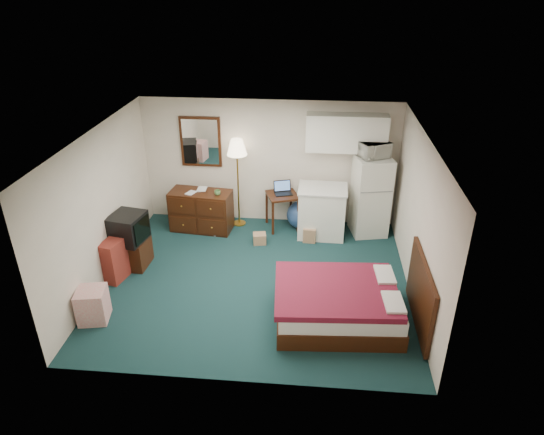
# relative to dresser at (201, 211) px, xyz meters

# --- Properties ---
(floor) EXTENTS (5.00, 4.50, 0.01)m
(floor) POSITION_rel_dresser_xyz_m (1.30, -1.70, -0.40)
(floor) COLOR black
(floor) RESTS_ON ground
(ceiling) EXTENTS (5.00, 4.50, 0.01)m
(ceiling) POSITION_rel_dresser_xyz_m (1.30, -1.70, 2.10)
(ceiling) COLOR silver
(ceiling) RESTS_ON walls
(walls) EXTENTS (5.01, 4.51, 2.50)m
(walls) POSITION_rel_dresser_xyz_m (1.30, -1.70, 0.85)
(walls) COLOR silver
(walls) RESTS_ON floor
(mirror) EXTENTS (0.80, 0.06, 1.00)m
(mirror) POSITION_rel_dresser_xyz_m (-0.05, 0.52, 1.25)
(mirror) COLOR white
(mirror) RESTS_ON walls
(upper_cabinets) EXTENTS (1.50, 0.35, 0.70)m
(upper_cabinets) POSITION_rel_dresser_xyz_m (2.75, 0.38, 1.55)
(upper_cabinets) COLOR white
(upper_cabinets) RESTS_ON walls
(headboard) EXTENTS (0.06, 1.56, 1.00)m
(headboard) POSITION_rel_dresser_xyz_m (3.76, -2.62, 0.15)
(headboard) COLOR black
(headboard) RESTS_ON walls
(dresser) EXTENTS (1.24, 0.66, 0.81)m
(dresser) POSITION_rel_dresser_xyz_m (0.00, 0.00, 0.00)
(dresser) COLOR black
(dresser) RESTS_ON floor
(floor_lamp) EXTENTS (0.46, 0.46, 1.80)m
(floor_lamp) POSITION_rel_dresser_xyz_m (0.70, 0.28, 0.49)
(floor_lamp) COLOR gold
(floor_lamp) RESTS_ON floor
(desk) EXTENTS (0.73, 0.73, 0.72)m
(desk) POSITION_rel_dresser_xyz_m (1.58, 0.23, -0.04)
(desk) COLOR black
(desk) RESTS_ON floor
(exercise_ball) EXTENTS (0.61, 0.61, 0.55)m
(exercise_ball) POSITION_rel_dresser_xyz_m (1.95, 0.26, -0.13)
(exercise_ball) COLOR navy
(exercise_ball) RESTS_ON floor
(kitchen_counter) EXTENTS (0.90, 0.69, 0.96)m
(kitchen_counter) POSITION_rel_dresser_xyz_m (2.37, -0.00, 0.08)
(kitchen_counter) COLOR white
(kitchen_counter) RESTS_ON floor
(fridge) EXTENTS (0.76, 0.76, 1.56)m
(fridge) POSITION_rel_dresser_xyz_m (3.29, 0.18, 0.37)
(fridge) COLOR silver
(fridge) RESTS_ON floor
(bed) EXTENTS (1.86, 1.49, 0.57)m
(bed) POSITION_rel_dresser_xyz_m (2.62, -2.62, -0.12)
(bed) COLOR #430E16
(bed) RESTS_ON floor
(tv_stand) EXTENTS (0.54, 0.58, 0.50)m
(tv_stand) POSITION_rel_dresser_xyz_m (-0.90, -1.42, -0.15)
(tv_stand) COLOR black
(tv_stand) RESTS_ON floor
(suitcase) EXTENTS (0.37, 0.49, 0.72)m
(suitcase) POSITION_rel_dresser_xyz_m (-1.05, -1.87, -0.04)
(suitcase) COLOR maroon
(suitcase) RESTS_ON floor
(retail_box) EXTENTS (0.48, 0.48, 0.52)m
(retail_box) POSITION_rel_dresser_xyz_m (-0.98, -2.93, -0.15)
(retail_box) COLOR beige
(retail_box) RESTS_ON floor
(file_bin) EXTENTS (0.49, 0.41, 0.30)m
(file_bin) POSITION_rel_dresser_xyz_m (0.15, -0.10, -0.25)
(file_bin) COLOR slate
(file_bin) RESTS_ON floor
(cardboard_box_a) EXTENTS (0.27, 0.24, 0.20)m
(cardboard_box_a) POSITION_rel_dresser_xyz_m (1.21, -0.47, -0.30)
(cardboard_box_a) COLOR #9F6B4A
(cardboard_box_a) RESTS_ON floor
(cardboard_box_b) EXTENTS (0.26, 0.30, 0.28)m
(cardboard_box_b) POSITION_rel_dresser_xyz_m (2.16, -0.26, -0.26)
(cardboard_box_b) COLOR #9F6B4A
(cardboard_box_b) RESTS_ON floor
(laptop) EXTENTS (0.40, 0.36, 0.23)m
(laptop) POSITION_rel_dresser_xyz_m (1.61, 0.24, 0.43)
(laptop) COLOR black
(laptop) RESTS_ON desk
(crt_tv) EXTENTS (0.64, 0.67, 0.50)m
(crt_tv) POSITION_rel_dresser_xyz_m (-0.92, -1.45, 0.35)
(crt_tv) COLOR black
(crt_tv) RESTS_ON tv_stand
(microwave) EXTENTS (0.61, 0.52, 0.36)m
(microwave) POSITION_rel_dresser_xyz_m (3.27, 0.19, 1.33)
(microwave) COLOR silver
(microwave) RESTS_ON fridge
(book_a) EXTENTS (0.15, 0.07, 0.21)m
(book_a) POSITION_rel_dresser_xyz_m (-0.23, -0.05, 0.51)
(book_a) COLOR #9F6B4A
(book_a) RESTS_ON dresser
(book_b) EXTENTS (0.18, 0.03, 0.25)m
(book_b) POSITION_rel_dresser_xyz_m (-0.08, 0.10, 0.53)
(book_b) COLOR #9F6B4A
(book_b) RESTS_ON dresser
(mug) EXTENTS (0.13, 0.11, 0.12)m
(mug) POSITION_rel_dresser_xyz_m (0.37, -0.11, 0.46)
(mug) COLOR #528143
(mug) RESTS_ON dresser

